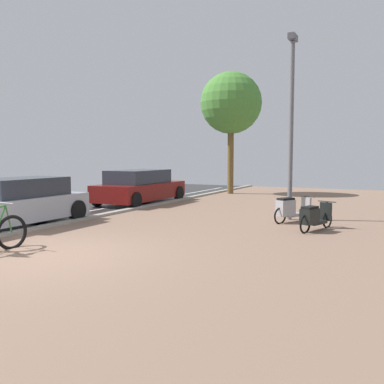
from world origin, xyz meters
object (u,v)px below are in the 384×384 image
(scooter_mid, at_px, (291,209))
(parked_car_far, at_px, (140,187))
(parked_car_near, at_px, (17,203))
(scooter_near, at_px, (314,217))
(lamp_post, at_px, (291,118))
(street_tree, at_px, (231,103))

(scooter_mid, height_order, parked_car_far, parked_car_far)
(parked_car_near, xyz_separation_m, parked_car_far, (-0.13, 6.39, 0.02))
(scooter_mid, xyz_separation_m, parked_car_near, (-6.68, -4.07, 0.25))
(scooter_near, distance_m, parked_car_near, 8.11)
(lamp_post, bearing_deg, scooter_mid, -73.40)
(scooter_near, xyz_separation_m, lamp_post, (-1.04, 1.69, 2.74))
(parked_car_near, distance_m, parked_car_far, 6.39)
(scooter_near, relative_size, lamp_post, 0.29)
(scooter_near, bearing_deg, street_tree, 122.54)
(scooter_near, bearing_deg, lamp_post, 121.71)
(scooter_mid, bearing_deg, parked_car_far, 161.21)
(street_tree, bearing_deg, lamp_post, -57.28)
(scooter_mid, distance_m, street_tree, 10.43)
(parked_car_far, distance_m, street_tree, 7.23)
(scooter_near, relative_size, street_tree, 0.26)
(scooter_mid, height_order, lamp_post, lamp_post)
(parked_car_far, xyz_separation_m, lamp_post, (6.65, -1.80, 2.43))
(scooter_mid, xyz_separation_m, lamp_post, (-0.15, 0.52, 2.71))
(lamp_post, bearing_deg, scooter_near, -58.29)
(scooter_near, distance_m, parked_car_far, 8.46)
(lamp_post, relative_size, street_tree, 0.89)
(scooter_near, xyz_separation_m, parked_car_near, (-7.57, -2.90, 0.28))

